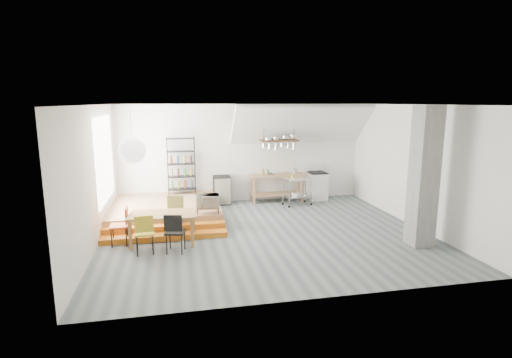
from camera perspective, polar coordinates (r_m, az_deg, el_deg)
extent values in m
plane|color=#515B5E|center=(10.19, 1.44, -7.74)|extent=(8.00, 8.00, 0.00)
cube|color=silver|center=(13.19, -1.95, 3.70)|extent=(8.00, 0.04, 3.20)
cube|color=silver|center=(9.71, -22.16, 0.27)|extent=(0.04, 7.00, 3.20)
cube|color=silver|center=(11.37, 21.54, 1.77)|extent=(0.04, 7.00, 3.20)
cube|color=white|center=(9.65, 1.54, 10.57)|extent=(8.00, 7.00, 0.02)
cube|color=white|center=(12.95, 6.42, 7.73)|extent=(4.40, 1.44, 1.32)
cube|color=white|center=(11.14, -20.77, 2.69)|extent=(0.02, 2.50, 2.20)
cube|color=#996F4C|center=(11.81, -12.74, -4.36)|extent=(3.00, 3.00, 0.40)
cube|color=#C16816|center=(9.98, -12.89, -8.02)|extent=(3.00, 0.35, 0.13)
cube|color=#C16816|center=(10.29, -12.87, -7.05)|extent=(3.00, 0.35, 0.27)
cube|color=slate|center=(9.76, 22.84, 0.26)|extent=(0.50, 0.50, 3.20)
cube|color=#996F4C|center=(13.19, 3.04, 0.53)|extent=(1.80, 0.60, 0.06)
cube|color=#996F4C|center=(13.32, 3.01, -2.14)|extent=(1.70, 0.55, 0.04)
cube|color=#996F4C|center=(13.71, 6.11, -1.04)|extent=(0.06, 0.06, 0.86)
cube|color=#996F4C|center=(13.31, -0.64, -1.34)|extent=(0.06, 0.06, 0.86)
cube|color=#996F4C|center=(13.30, 6.68, -1.42)|extent=(0.06, 0.06, 0.86)
cube|color=#996F4C|center=(12.89, -0.27, -1.75)|extent=(0.06, 0.06, 0.86)
cube|color=white|center=(13.69, 8.70, -1.04)|extent=(0.60, 0.60, 0.90)
cube|color=black|center=(13.60, 8.76, 0.90)|extent=(0.58, 0.58, 0.03)
cube|color=white|center=(13.83, 8.38, 1.63)|extent=(0.60, 0.05, 0.25)
cylinder|color=black|center=(13.77, 9.11, 1.12)|extent=(0.18, 0.18, 0.02)
cylinder|color=black|center=(13.68, 8.01, 1.09)|extent=(0.18, 0.18, 0.02)
cylinder|color=black|center=(13.51, 9.53, 0.92)|extent=(0.18, 0.18, 0.02)
cylinder|color=black|center=(13.42, 8.41, 0.88)|extent=(0.18, 0.18, 0.02)
cube|color=#422B1A|center=(12.83, 3.32, 5.51)|extent=(1.20, 0.50, 0.05)
cylinder|color=black|center=(12.67, 1.14, 8.06)|extent=(0.02, 0.02, 1.15)
cylinder|color=black|center=(12.93, 5.51, 8.07)|extent=(0.02, 0.02, 1.15)
cylinder|color=silver|center=(12.68, 1.18, 4.82)|extent=(0.16, 0.16, 0.12)
cylinder|color=silver|center=(12.73, 2.06, 4.75)|extent=(0.20, 0.20, 0.16)
cylinder|color=silver|center=(12.78, 2.93, 4.68)|extent=(0.16, 0.16, 0.20)
cylinder|color=silver|center=(12.83, 3.80, 4.87)|extent=(0.20, 0.20, 0.12)
cylinder|color=silver|center=(12.88, 4.66, 4.80)|extent=(0.16, 0.16, 0.16)
cylinder|color=silver|center=(12.94, 5.51, 4.72)|extent=(0.20, 0.20, 0.20)
cylinder|color=black|center=(12.94, -8.77, 2.10)|extent=(0.02, 0.02, 1.80)
cylinder|color=black|center=(12.93, -12.49, 1.96)|extent=(0.02, 0.02, 1.80)
cylinder|color=black|center=(12.59, -8.69, 1.85)|extent=(0.02, 0.02, 1.80)
cylinder|color=black|center=(12.57, -12.51, 1.71)|extent=(0.02, 0.02, 1.80)
cube|color=black|center=(12.89, -10.50, -1.39)|extent=(0.88, 0.38, 0.02)
cube|color=black|center=(12.81, -10.56, 0.36)|extent=(0.88, 0.38, 0.02)
cube|color=black|center=(12.74, -10.62, 2.13)|extent=(0.88, 0.38, 0.02)
cube|color=black|center=(12.69, -10.69, 3.91)|extent=(0.88, 0.38, 0.02)
cube|color=black|center=(12.65, -10.75, 5.71)|extent=(0.88, 0.38, 0.03)
cylinder|color=#3B8A37|center=(12.86, -10.52, -0.78)|extent=(0.07, 0.07, 0.24)
cylinder|color=olive|center=(12.79, -10.58, 0.98)|extent=(0.07, 0.07, 0.24)
cylinder|color=maroon|center=(12.72, -10.65, 2.75)|extent=(0.07, 0.07, 0.24)
cube|color=#996F4C|center=(10.53, -6.93, -4.06)|extent=(0.60, 0.40, 0.03)
cylinder|color=black|center=(10.74, -5.56, -4.19)|extent=(0.02, 0.02, 0.13)
cylinder|color=black|center=(10.70, -8.44, -4.32)|extent=(0.02, 0.02, 0.13)
cylinder|color=black|center=(10.42, -5.36, -4.67)|extent=(0.02, 0.02, 0.13)
cylinder|color=black|center=(10.38, -8.33, -4.80)|extent=(0.02, 0.02, 0.13)
sphere|color=white|center=(9.36, -17.26, 3.93)|extent=(0.60, 0.60, 0.60)
cube|color=olive|center=(9.56, -13.20, -4.95)|extent=(1.59, 0.98, 0.06)
cube|color=olive|center=(9.95, -8.94, -6.33)|extent=(0.07, 0.07, 0.66)
cube|color=olive|center=(10.10, -16.76, -6.40)|extent=(0.07, 0.07, 0.66)
cube|color=olive|center=(9.26, -9.10, -7.65)|extent=(0.07, 0.07, 0.66)
cube|color=olive|center=(9.43, -17.51, -7.70)|extent=(0.07, 0.07, 0.66)
cube|color=gold|center=(9.08, -15.66, -7.43)|extent=(0.45, 0.45, 0.04)
cube|color=gold|center=(8.83, -15.72, -6.21)|extent=(0.39, 0.08, 0.36)
cylinder|color=black|center=(9.00, -16.62, -9.24)|extent=(0.03, 0.03, 0.45)
cylinder|color=black|center=(9.01, -14.50, -9.12)|extent=(0.03, 0.03, 0.45)
cylinder|color=black|center=(9.32, -16.63, -8.56)|extent=(0.03, 0.03, 0.45)
cylinder|color=black|center=(9.32, -14.58, -8.44)|extent=(0.03, 0.03, 0.45)
cube|color=black|center=(9.00, -11.44, -7.42)|extent=(0.49, 0.49, 0.04)
cube|color=black|center=(8.75, -11.77, -6.20)|extent=(0.39, 0.13, 0.36)
cylinder|color=black|center=(8.97, -12.65, -9.14)|extent=(0.03, 0.03, 0.45)
cylinder|color=black|center=(8.89, -10.57, -9.22)|extent=(0.03, 0.03, 0.45)
cylinder|color=black|center=(9.27, -12.17, -8.45)|extent=(0.03, 0.03, 0.45)
cylinder|color=black|center=(9.20, -10.15, -8.52)|extent=(0.03, 0.03, 0.45)
cube|color=olive|center=(10.18, -11.70, -5.11)|extent=(0.54, 0.54, 0.04)
cube|color=olive|center=(10.29, -11.45, -3.37)|extent=(0.41, 0.16, 0.38)
cylinder|color=black|center=(10.37, -10.45, -6.21)|extent=(0.03, 0.03, 0.48)
cylinder|color=black|center=(10.46, -12.29, -6.12)|extent=(0.03, 0.03, 0.48)
cylinder|color=black|center=(10.05, -10.97, -6.78)|extent=(0.03, 0.03, 0.48)
cylinder|color=black|center=(10.15, -12.86, -6.69)|extent=(0.03, 0.03, 0.48)
cube|color=#C7491C|center=(9.79, -18.98, -6.35)|extent=(0.41, 0.41, 0.04)
cube|color=#C7491C|center=(9.70, -18.00, -4.89)|extent=(0.05, 0.38, 0.35)
cylinder|color=black|center=(9.69, -18.04, -7.91)|extent=(0.03, 0.03, 0.44)
cylinder|color=black|center=(9.99, -17.87, -7.32)|extent=(0.03, 0.03, 0.44)
cylinder|color=black|center=(9.73, -19.94, -7.96)|extent=(0.03, 0.03, 0.44)
cylinder|color=black|center=(10.03, -19.72, -7.37)|extent=(0.03, 0.03, 0.44)
cube|color=silver|center=(12.76, 5.96, -0.01)|extent=(0.95, 0.65, 0.04)
cube|color=silver|center=(12.88, 5.91, -2.46)|extent=(0.95, 0.65, 0.03)
cylinder|color=silver|center=(13.22, 7.00, -1.48)|extent=(0.03, 0.03, 0.83)
sphere|color=black|center=(13.31, 6.96, -3.15)|extent=(0.08, 0.08, 0.08)
cylinder|color=silver|center=(12.84, 3.88, -1.80)|extent=(0.03, 0.03, 0.83)
sphere|color=black|center=(12.93, 3.85, -3.52)|extent=(0.08, 0.08, 0.08)
cylinder|color=silver|center=(12.87, 7.96, -1.86)|extent=(0.03, 0.03, 0.83)
sphere|color=black|center=(12.96, 7.91, -3.56)|extent=(0.08, 0.08, 0.08)
cylinder|color=silver|center=(12.47, 4.77, -2.20)|extent=(0.03, 0.03, 0.83)
sphere|color=black|center=(12.57, 4.74, -3.96)|extent=(0.08, 0.08, 0.08)
cube|color=black|center=(12.99, -4.91, -1.57)|extent=(0.54, 0.54, 0.91)
imported|color=beige|center=(10.49, -6.95, -3.12)|extent=(0.61, 0.42, 0.33)
imported|color=silver|center=(13.08, 2.18, 0.70)|extent=(0.24, 0.24, 0.06)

